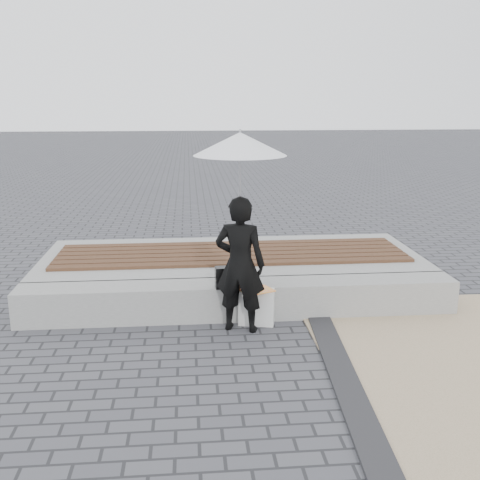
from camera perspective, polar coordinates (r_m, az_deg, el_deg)
name	(u,v)px	position (r m, az deg, el deg)	size (l,w,h in m)	color
ground	(256,382)	(5.20, 1.62, -13.99)	(80.00, 80.00, 0.00)	#47474C
edging_band	(355,406)	(4.91, 11.43, -15.90)	(0.25, 5.20, 0.04)	#28282A
seating_ledge	(240,299)	(6.58, -0.02, -5.92)	(5.00, 0.45, 0.40)	#9F9E99
timber_platform	(232,269)	(7.71, -0.83, -2.89)	(5.00, 2.00, 0.40)	gray
timber_decking	(232,253)	(7.65, -0.83, -1.31)	(4.60, 1.20, 0.04)	brown
woman	(240,265)	(6.03, 0.00, -2.46)	(0.53, 0.35, 1.47)	black
parasol	(240,144)	(5.80, 0.00, 9.56)	(0.95, 0.95, 1.21)	#ABABB0
handbag	(231,277)	(6.31, -0.94, -3.72)	(0.34, 0.12, 0.24)	black
canvas_tote	(256,307)	(6.34, 1.65, -6.68)	(0.39, 0.16, 0.41)	silver
magazine	(257,290)	(6.22, 1.72, -5.04)	(0.33, 0.24, 0.01)	#F44A44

